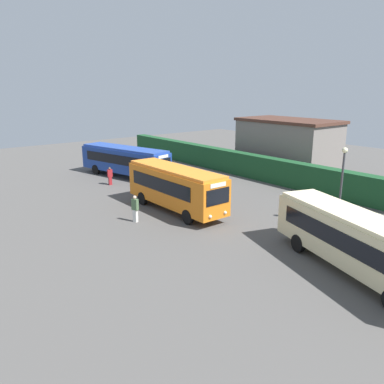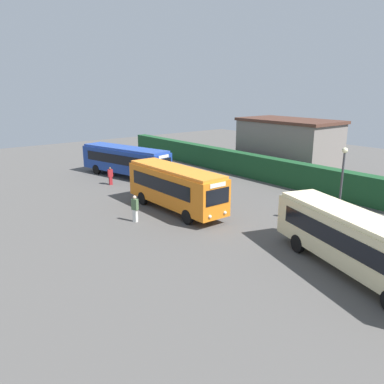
% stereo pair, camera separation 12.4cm
% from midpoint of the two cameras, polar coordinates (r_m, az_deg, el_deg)
% --- Properties ---
extents(ground_plane, '(82.60, 82.60, 0.00)m').
position_cam_midpoint_polar(ground_plane, '(28.03, -0.69, -3.34)').
color(ground_plane, '#514F4C').
extents(bus_blue, '(10.77, 4.83, 3.01)m').
position_cam_midpoint_polar(bus_blue, '(40.05, -9.65, 4.70)').
color(bus_blue, navy).
rests_on(bus_blue, ground_plane).
extents(bus_orange, '(9.32, 2.47, 3.25)m').
position_cam_midpoint_polar(bus_orange, '(28.43, -2.32, 0.85)').
color(bus_orange, orange).
rests_on(bus_orange, ground_plane).
extents(bus_cream, '(10.64, 5.48, 2.98)m').
position_cam_midpoint_polar(bus_cream, '(20.46, 23.31, -6.65)').
color(bus_cream, beige).
rests_on(bus_cream, ground_plane).
extents(person_left, '(0.31, 0.47, 1.66)m').
position_cam_midpoint_polar(person_left, '(37.07, -11.77, 2.36)').
color(person_left, maroon).
rests_on(person_left, ground_plane).
extents(person_center, '(0.47, 0.34, 1.65)m').
position_cam_midpoint_polar(person_center, '(31.09, -0.53, 0.21)').
color(person_center, '#334C8C').
rests_on(person_center, ground_plane).
extents(person_right, '(0.50, 0.40, 1.85)m').
position_cam_midpoint_polar(person_right, '(26.56, -8.22, -2.32)').
color(person_right, silver).
rests_on(person_right, ground_plane).
extents(person_far, '(0.41, 0.26, 1.88)m').
position_cam_midpoint_polar(person_far, '(28.04, 3.91, -1.22)').
color(person_far, maroon).
rests_on(person_far, ground_plane).
extents(hedge_row, '(53.30, 1.21, 2.33)m').
position_cam_midpoint_polar(hedge_row, '(36.40, 15.03, 2.40)').
color(hedge_row, '#194826').
rests_on(hedge_row, ground_plane).
extents(depot_building, '(10.31, 5.76, 5.64)m').
position_cam_midpoint_polar(depot_building, '(42.36, 13.95, 6.52)').
color(depot_building, slate).
rests_on(depot_building, ground_plane).
extents(traffic_cone, '(0.36, 0.36, 0.60)m').
position_cam_midpoint_polar(traffic_cone, '(28.12, 18.43, -3.44)').
color(traffic_cone, orange).
rests_on(traffic_cone, ground_plane).
extents(lamppost, '(0.36, 0.36, 5.21)m').
position_cam_midpoint_polar(lamppost, '(26.77, 21.25, 2.01)').
color(lamppost, '#38383D').
rests_on(lamppost, ground_plane).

